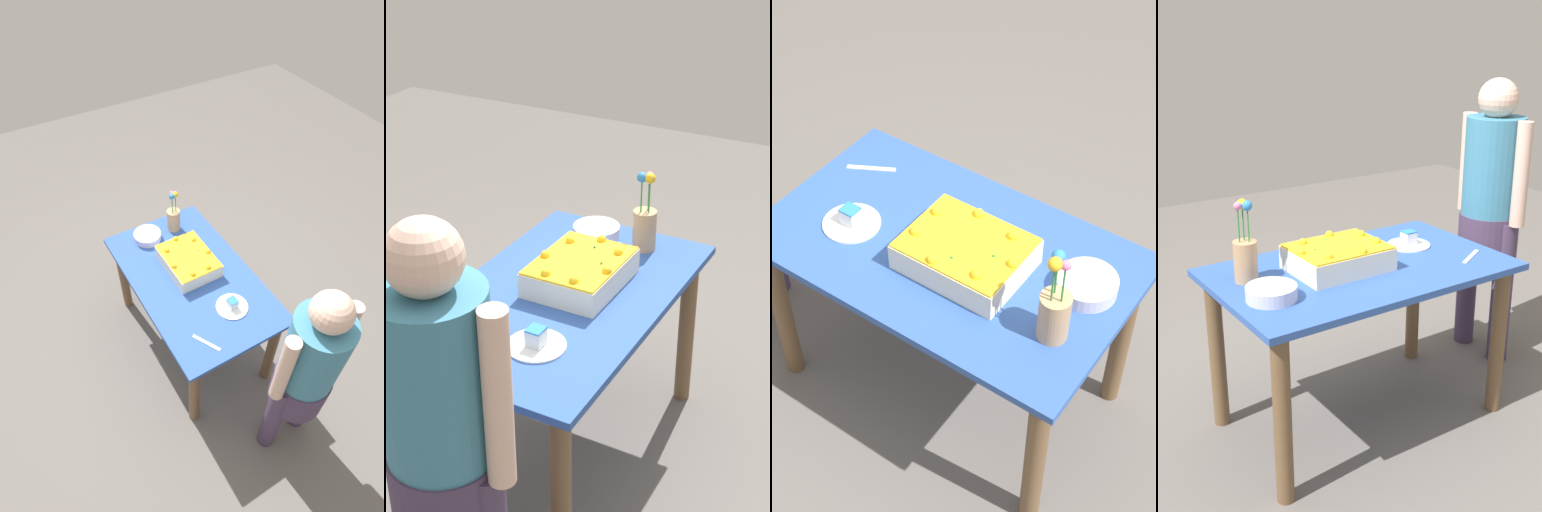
# 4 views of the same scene
# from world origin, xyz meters

# --- Properties ---
(ground_plane) EXTENTS (8.00, 8.00, 0.00)m
(ground_plane) POSITION_xyz_m (0.00, 0.00, 0.00)
(ground_plane) COLOR #625D59
(dining_table) EXTENTS (1.27, 0.76, 0.75)m
(dining_table) POSITION_xyz_m (0.00, 0.00, 0.62)
(dining_table) COLOR #2E53A3
(dining_table) RESTS_ON ground_plane
(sheet_cake) EXTENTS (0.40, 0.31, 0.13)m
(sheet_cake) POSITION_xyz_m (0.10, -0.03, 0.81)
(sheet_cake) COLOR #EEE6CD
(sheet_cake) RESTS_ON dining_table
(serving_plate_with_slice) EXTENTS (0.20, 0.20, 0.07)m
(serving_plate_with_slice) POSITION_xyz_m (-0.34, -0.09, 0.77)
(serving_plate_with_slice) COLOR white
(serving_plate_with_slice) RESTS_ON dining_table
(cake_knife) EXTENTS (0.17, 0.11, 0.00)m
(cake_knife) POSITION_xyz_m (-0.48, 0.18, 0.76)
(cake_knife) COLOR silver
(cake_knife) RESTS_ON dining_table
(flower_vase) EXTENTS (0.10, 0.10, 0.34)m
(flower_vase) POSITION_xyz_m (0.48, -0.12, 0.87)
(flower_vase) COLOR tan
(flower_vase) RESTS_ON dining_table
(fruit_bowl) EXTENTS (0.20, 0.20, 0.05)m
(fruit_bowl) POSITION_xyz_m (0.48, 0.10, 0.78)
(fruit_bowl) COLOR silver
(fruit_bowl) RESTS_ON dining_table
(person_standing) EXTENTS (0.31, 0.45, 1.49)m
(person_standing) POSITION_xyz_m (-0.94, -0.16, 0.85)
(person_standing) COLOR #453551
(person_standing) RESTS_ON ground_plane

